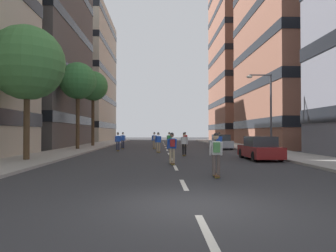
{
  "coord_description": "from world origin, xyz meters",
  "views": [
    {
      "loc": [
        -0.87,
        -7.66,
        1.82
      ],
      "look_at": [
        0.0,
        20.23,
        2.34
      ],
      "focal_mm": 33.22,
      "sensor_mm": 36.0,
      "label": 1
    }
  ],
  "objects_px": {
    "street_tree_far": "(78,81)",
    "skater_4": "(123,140)",
    "parked_car_near": "(221,142)",
    "skater_6": "(154,139)",
    "skater_5": "(169,139)",
    "skater_9": "(158,141)",
    "skater_8": "(184,143)",
    "streetlamp_right": "(267,104)",
    "street_tree_near": "(93,87)",
    "parked_car_mid": "(260,149)",
    "street_tree_mid": "(27,63)",
    "skater_2": "(185,139)",
    "skater_7": "(219,142)",
    "skater_3": "(118,141)",
    "skater_1": "(172,146)",
    "skater_0": "(216,152)"
  },
  "relations": [
    {
      "from": "street_tree_far",
      "to": "skater_4",
      "type": "relative_size",
      "value": 4.82
    },
    {
      "from": "parked_car_near",
      "to": "skater_6",
      "type": "relative_size",
      "value": 2.47
    },
    {
      "from": "skater_5",
      "to": "skater_9",
      "type": "relative_size",
      "value": 1.0
    },
    {
      "from": "skater_9",
      "to": "skater_8",
      "type": "bearing_deg",
      "value": -62.99
    },
    {
      "from": "parked_car_near",
      "to": "streetlamp_right",
      "type": "height_order",
      "value": "streetlamp_right"
    },
    {
      "from": "skater_4",
      "to": "street_tree_near",
      "type": "bearing_deg",
      "value": 129.87
    },
    {
      "from": "street_tree_near",
      "to": "skater_9",
      "type": "bearing_deg",
      "value": -53.9
    },
    {
      "from": "parked_car_mid",
      "to": "street_tree_mid",
      "type": "xyz_separation_m",
      "value": [
        -14.63,
        -0.95,
        5.31
      ]
    },
    {
      "from": "parked_car_near",
      "to": "street_tree_far",
      "type": "xyz_separation_m",
      "value": [
        -14.63,
        -1.67,
        6.14
      ]
    },
    {
      "from": "streetlamp_right",
      "to": "skater_2",
      "type": "distance_m",
      "value": 13.42
    },
    {
      "from": "skater_2",
      "to": "street_tree_far",
      "type": "bearing_deg",
      "value": -151.47
    },
    {
      "from": "skater_5",
      "to": "skater_7",
      "type": "xyz_separation_m",
      "value": [
        3.77,
        -8.35,
        0.0
      ]
    },
    {
      "from": "street_tree_near",
      "to": "street_tree_far",
      "type": "distance_m",
      "value": 7.18
    },
    {
      "from": "parked_car_near",
      "to": "skater_3",
      "type": "xyz_separation_m",
      "value": [
        -10.43,
        -3.29,
        0.29
      ]
    },
    {
      "from": "skater_3",
      "to": "skater_5",
      "type": "height_order",
      "value": "same"
    },
    {
      "from": "skater_1",
      "to": "skater_6",
      "type": "height_order",
      "value": "same"
    },
    {
      "from": "skater_9",
      "to": "skater_5",
      "type": "bearing_deg",
      "value": 79.23
    },
    {
      "from": "parked_car_near",
      "to": "skater_2",
      "type": "distance_m",
      "value": 5.59
    },
    {
      "from": "parked_car_mid",
      "to": "skater_6",
      "type": "height_order",
      "value": "skater_6"
    },
    {
      "from": "street_tree_near",
      "to": "skater_5",
      "type": "height_order",
      "value": "street_tree_near"
    },
    {
      "from": "skater_0",
      "to": "skater_4",
      "type": "xyz_separation_m",
      "value": [
        -6.09,
        20.75,
        -0.03
      ]
    },
    {
      "from": "skater_9",
      "to": "parked_car_mid",
      "type": "bearing_deg",
      "value": -47.3
    },
    {
      "from": "parked_car_mid",
      "to": "skater_8",
      "type": "height_order",
      "value": "skater_8"
    },
    {
      "from": "street_tree_mid",
      "to": "skater_3",
      "type": "relative_size",
      "value": 4.58
    },
    {
      "from": "street_tree_mid",
      "to": "skater_1",
      "type": "height_order",
      "value": "street_tree_mid"
    },
    {
      "from": "skater_4",
      "to": "parked_car_near",
      "type": "bearing_deg",
      "value": -2.23
    },
    {
      "from": "street_tree_mid",
      "to": "skater_7",
      "type": "xyz_separation_m",
      "value": [
        12.96,
        5.96,
        -5.02
      ]
    },
    {
      "from": "skater_5",
      "to": "skater_7",
      "type": "distance_m",
      "value": 9.16
    },
    {
      "from": "skater_9",
      "to": "skater_1",
      "type": "bearing_deg",
      "value": -85.62
    },
    {
      "from": "skater_5",
      "to": "skater_8",
      "type": "height_order",
      "value": "same"
    },
    {
      "from": "parked_car_near",
      "to": "skater_8",
      "type": "bearing_deg",
      "value": -116.5
    },
    {
      "from": "skater_1",
      "to": "skater_7",
      "type": "distance_m",
      "value": 8.88
    },
    {
      "from": "skater_9",
      "to": "skater_4",
      "type": "bearing_deg",
      "value": 122.54
    },
    {
      "from": "parked_car_near",
      "to": "skater_7",
      "type": "bearing_deg",
      "value": -102.27
    },
    {
      "from": "street_tree_near",
      "to": "skater_9",
      "type": "xyz_separation_m",
      "value": [
        8.01,
        -10.98,
        -6.38
      ]
    },
    {
      "from": "street_tree_far",
      "to": "skater_6",
      "type": "height_order",
      "value": "street_tree_far"
    },
    {
      "from": "skater_0",
      "to": "skater_1",
      "type": "relative_size",
      "value": 1.0
    },
    {
      "from": "street_tree_near",
      "to": "skater_2",
      "type": "relative_size",
      "value": 5.12
    },
    {
      "from": "skater_0",
      "to": "skater_4",
      "type": "distance_m",
      "value": 21.63
    },
    {
      "from": "parked_car_mid",
      "to": "skater_8",
      "type": "distance_m",
      "value": 5.73
    },
    {
      "from": "street_tree_mid",
      "to": "skater_9",
      "type": "xyz_separation_m",
      "value": [
        8.01,
        8.12,
        -5.02
      ]
    },
    {
      "from": "skater_6",
      "to": "skater_8",
      "type": "distance_m",
      "value": 10.2
    },
    {
      "from": "skater_4",
      "to": "skater_8",
      "type": "xyz_separation_m",
      "value": [
        5.73,
        -9.75,
        0.0
      ]
    },
    {
      "from": "parked_car_near",
      "to": "street_tree_mid",
      "type": "height_order",
      "value": "street_tree_mid"
    },
    {
      "from": "street_tree_mid",
      "to": "skater_0",
      "type": "bearing_deg",
      "value": -33.1
    },
    {
      "from": "parked_car_mid",
      "to": "street_tree_far",
      "type": "height_order",
      "value": "street_tree_far"
    },
    {
      "from": "parked_car_mid",
      "to": "street_tree_far",
      "type": "bearing_deg",
      "value": 143.06
    },
    {
      "from": "skater_7",
      "to": "skater_9",
      "type": "xyz_separation_m",
      "value": [
        -4.95,
        2.15,
        0.0
      ]
    },
    {
      "from": "skater_6",
      "to": "skater_8",
      "type": "bearing_deg",
      "value": -76.51
    },
    {
      "from": "skater_1",
      "to": "skater_6",
      "type": "relative_size",
      "value": 1.0
    }
  ]
}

